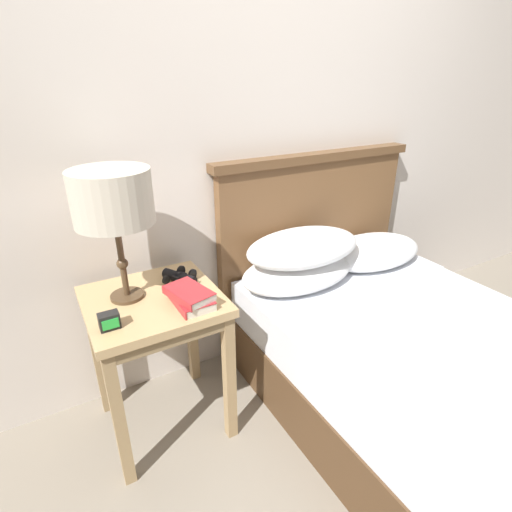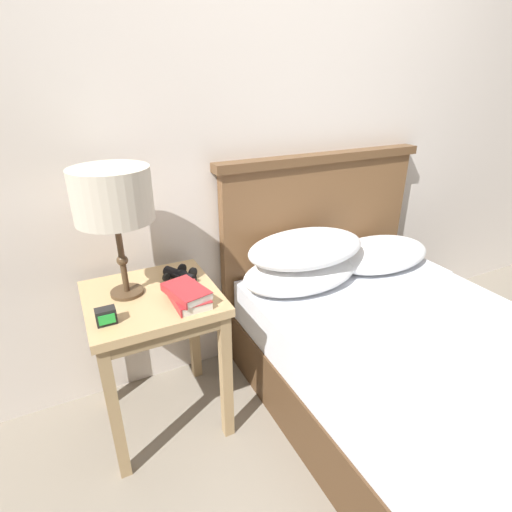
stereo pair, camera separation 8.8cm
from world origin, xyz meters
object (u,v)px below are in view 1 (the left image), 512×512
Objects in this scene: bed at (432,376)px; book_stacked_on_top at (189,293)px; book_on_nightstand at (190,299)px; nightstand at (155,319)px; alarm_clock at (109,321)px; table_lamp at (112,200)px; binoculars_pair at (180,277)px.

bed is 1.09m from book_stacked_on_top.
book_stacked_on_top is (-0.01, -0.01, 0.03)m from book_on_nightstand.
nightstand is 9.46× the size of alarm_clock.
table_lamp is 3.19× the size of binoculars_pair.
nightstand is 0.20m from book_on_nightstand.
book_stacked_on_top is 0.30m from alarm_clock.
table_lamp reaches higher than nightstand.
book_on_nightstand is at bearing -39.83° from table_lamp.
alarm_clock is at bearing 157.59° from bed.
table_lamp is (-1.07, 0.67, 0.76)m from bed.
book_stacked_on_top is at bearing 1.86° from alarm_clock.
book_on_nightstand is at bearing 150.00° from bed.
binoculars_pair is 2.29× the size of alarm_clock.
nightstand is at bearing 35.38° from alarm_clock.
binoculars_pair reaches higher than nightstand.
binoculars_pair reaches higher than book_on_nightstand.
binoculars_pair is (0.23, 0.02, -0.38)m from table_lamp.
binoculars_pair is at bearing 82.24° from book_on_nightstand.
book_on_nightstand is at bearing -44.90° from nightstand.
bed is at bearing -29.38° from book_stacked_on_top.
book_stacked_on_top is at bearing -131.49° from book_on_nightstand.
binoculars_pair is at bearing 31.95° from alarm_clock.
book_on_nightstand is 1.33× the size of binoculars_pair.
table_lamp reaches higher than book_stacked_on_top.
book_on_nightstand is 0.19m from binoculars_pair.
book_stacked_on_top is (0.11, -0.12, 0.15)m from nightstand.
book_stacked_on_top reaches higher than alarm_clock.
table_lamp is (-0.09, 0.05, 0.50)m from nightstand.
alarm_clock is at bearing -119.02° from table_lamp.
alarm_clock is (-0.33, -0.21, 0.01)m from binoculars_pair.
binoculars_pair is at bearing 80.46° from book_stacked_on_top.
book_on_nightstand is 0.98× the size of book_stacked_on_top.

